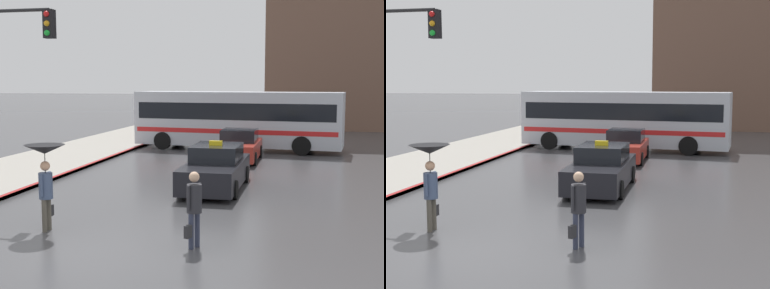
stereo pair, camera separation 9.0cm
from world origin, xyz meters
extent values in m
plane|color=#424244|center=(0.00, 0.00, 0.00)|extent=(300.00, 300.00, 0.00)
cube|color=black|center=(1.51, 7.54, 0.56)|extent=(1.80, 4.74, 0.79)
cube|color=black|center=(1.51, 7.78, 1.23)|extent=(1.58, 2.13, 0.56)
cylinder|color=black|center=(2.36, 6.07, 0.30)|extent=(0.20, 0.60, 0.60)
cylinder|color=black|center=(0.65, 6.07, 0.30)|extent=(0.20, 0.60, 0.60)
cylinder|color=black|center=(2.36, 9.01, 0.30)|extent=(0.20, 0.60, 0.60)
cylinder|color=black|center=(0.65, 9.01, 0.30)|extent=(0.20, 0.60, 0.60)
cube|color=yellow|center=(1.51, 7.54, 1.59)|extent=(0.44, 0.16, 0.16)
cube|color=#A52D23|center=(1.40, 14.29, 0.53)|extent=(1.80, 4.17, 0.73)
cube|color=black|center=(1.40, 14.50, 1.18)|extent=(1.58, 1.88, 0.56)
cylinder|color=black|center=(2.25, 13.00, 0.30)|extent=(0.20, 0.60, 0.60)
cylinder|color=black|center=(0.54, 13.00, 0.30)|extent=(0.20, 0.60, 0.60)
cylinder|color=black|center=(2.25, 15.59, 0.30)|extent=(0.20, 0.60, 0.60)
cylinder|color=black|center=(0.54, 15.59, 0.30)|extent=(0.20, 0.60, 0.60)
cube|color=#B2B7C1|center=(0.77, 18.40, 1.70)|extent=(11.28, 3.64, 2.87)
cube|color=black|center=(0.77, 18.40, 2.13)|extent=(10.73, 3.60, 0.88)
cube|color=red|center=(0.77, 18.40, 1.10)|extent=(10.95, 3.63, 0.24)
cylinder|color=black|center=(-3.21, 17.61, 0.48)|extent=(0.98, 0.38, 0.96)
cylinder|color=black|center=(-2.96, 20.00, 0.48)|extent=(0.98, 0.38, 0.96)
cylinder|color=black|center=(4.22, 16.83, 0.48)|extent=(0.98, 0.38, 0.96)
cylinder|color=black|center=(4.47, 19.22, 0.48)|extent=(0.98, 0.38, 0.96)
cylinder|color=#4C473D|center=(-1.65, 1.39, 0.41)|extent=(0.12, 0.12, 0.81)
cylinder|color=#4C473D|center=(-1.64, 1.61, 0.41)|extent=(0.12, 0.12, 0.81)
cylinder|color=#3D4C6B|center=(-1.64, 1.50, 1.13)|extent=(0.34, 0.34, 0.64)
sphere|color=tan|center=(-1.64, 1.50, 1.62)|extent=(0.24, 0.24, 0.24)
cylinder|color=#3D4C6B|center=(-1.65, 1.29, 1.18)|extent=(0.07, 0.07, 0.55)
cylinder|color=#3D4C6B|center=(-1.64, 1.70, 1.18)|extent=(0.07, 0.07, 0.55)
cone|color=black|center=(-1.64, 1.50, 2.03)|extent=(0.98, 0.98, 0.22)
cylinder|color=black|center=(-1.64, 1.50, 1.69)|extent=(0.02, 0.02, 0.68)
cube|color=#262628|center=(-1.69, 1.78, 0.45)|extent=(0.10, 0.18, 0.28)
cylinder|color=#2D3347|center=(2.24, 1.07, 0.40)|extent=(0.16, 0.16, 0.80)
cylinder|color=#2D3347|center=(2.15, 0.87, 0.40)|extent=(0.16, 0.16, 0.80)
cylinder|color=#28282D|center=(2.20, 0.97, 1.11)|extent=(0.45, 0.45, 0.63)
sphere|color=#DBAD89|center=(2.20, 0.97, 1.60)|extent=(0.23, 0.23, 0.23)
cylinder|color=#28282D|center=(2.28, 1.16, 1.16)|extent=(0.09, 0.09, 0.54)
cylinder|color=#28282D|center=(2.11, 0.78, 1.16)|extent=(0.09, 0.09, 0.54)
cube|color=#262628|center=(2.12, 0.69, 0.44)|extent=(0.17, 0.21, 0.28)
cylinder|color=black|center=(-3.86, 3.79, 5.68)|extent=(2.52, 0.10, 0.10)
cube|color=black|center=(-2.60, 3.79, 5.28)|extent=(0.28, 0.28, 0.80)
sphere|color=red|center=(-2.60, 3.63, 5.54)|extent=(0.16, 0.16, 0.16)
sphere|color=orange|center=(-2.60, 3.63, 5.28)|extent=(0.16, 0.16, 0.16)
sphere|color=green|center=(-2.60, 3.63, 5.02)|extent=(0.16, 0.16, 0.16)
camera|label=1|loc=(4.67, -10.27, 3.66)|focal=50.00mm
camera|label=2|loc=(4.76, -10.25, 3.66)|focal=50.00mm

